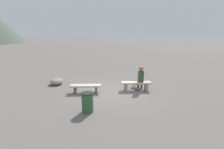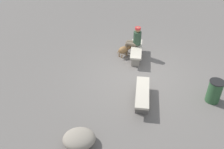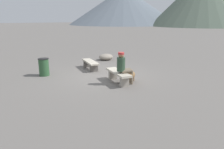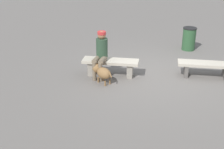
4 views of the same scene
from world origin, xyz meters
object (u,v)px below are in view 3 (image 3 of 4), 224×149
(bench_left, at_px, (90,63))
(trash_bin, at_px, (44,67))
(bench_right, at_px, (118,75))
(boulder, at_px, (106,57))
(dog, at_px, (131,75))
(seated_person, at_px, (123,66))

(bench_left, distance_m, trash_bin, 2.37)
(bench_right, relative_size, boulder, 1.81)
(bench_left, distance_m, boulder, 2.59)
(bench_left, xyz_separation_m, trash_bin, (0.05, -2.36, 0.09))
(trash_bin, height_order, boulder, trash_bin)
(bench_right, bearing_deg, dog, 71.49)
(boulder, bearing_deg, seated_person, -21.02)
(seated_person, bearing_deg, bench_right, -153.12)
(dog, height_order, trash_bin, trash_bin)
(bench_right, height_order, boulder, bench_right)
(seated_person, distance_m, boulder, 5.13)
(bench_left, bearing_deg, seated_person, 8.00)
(bench_right, bearing_deg, trash_bin, -131.77)
(dog, bearing_deg, bench_left, -123.77)
(dog, height_order, boulder, dog)
(dog, bearing_deg, trash_bin, -88.58)
(bench_left, bearing_deg, bench_right, 6.84)
(trash_bin, xyz_separation_m, boulder, (-1.81, 4.25, -0.21))
(bench_left, distance_m, bench_right, 2.73)
(bench_left, height_order, seated_person, seated_person)
(boulder, bearing_deg, trash_bin, -66.95)
(seated_person, bearing_deg, dog, 109.98)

